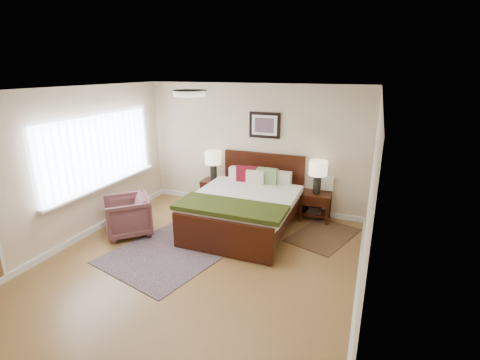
{
  "coord_description": "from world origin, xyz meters",
  "views": [
    {
      "loc": [
        2.21,
        -3.94,
        2.75
      ],
      "look_at": [
        0.29,
        1.01,
        1.05
      ],
      "focal_mm": 26.0,
      "sensor_mm": 36.0,
      "label": 1
    }
  ],
  "objects_px": {
    "lamp_right": "(318,171)",
    "armchair": "(128,216)",
    "nightstand_right": "(316,203)",
    "rug_persian": "(178,248)",
    "bed": "(246,201)",
    "nightstand_left": "(213,186)",
    "lamp_left": "(213,160)"
  },
  "relations": [
    {
      "from": "lamp_left",
      "to": "nightstand_right",
      "type": "bearing_deg",
      "value": -0.36
    },
    {
      "from": "bed",
      "to": "lamp_right",
      "type": "bearing_deg",
      "value": 36.86
    },
    {
      "from": "nightstand_right",
      "to": "lamp_left",
      "type": "relative_size",
      "value": 0.9
    },
    {
      "from": "bed",
      "to": "rug_persian",
      "type": "relative_size",
      "value": 0.98
    },
    {
      "from": "bed",
      "to": "lamp_left",
      "type": "bearing_deg",
      "value": 140.91
    },
    {
      "from": "nightstand_right",
      "to": "rug_persian",
      "type": "height_order",
      "value": "nightstand_right"
    },
    {
      "from": "bed",
      "to": "lamp_left",
      "type": "distance_m",
      "value": 1.38
    },
    {
      "from": "lamp_left",
      "to": "lamp_right",
      "type": "distance_m",
      "value": 2.12
    },
    {
      "from": "bed",
      "to": "lamp_right",
      "type": "height_order",
      "value": "bed"
    },
    {
      "from": "bed",
      "to": "nightstand_right",
      "type": "height_order",
      "value": "bed"
    },
    {
      "from": "nightstand_right",
      "to": "bed",
      "type": "bearing_deg",
      "value": -143.58
    },
    {
      "from": "bed",
      "to": "rug_persian",
      "type": "height_order",
      "value": "bed"
    },
    {
      "from": "nightstand_left",
      "to": "armchair",
      "type": "bearing_deg",
      "value": -114.62
    },
    {
      "from": "bed",
      "to": "lamp_left",
      "type": "xyz_separation_m",
      "value": [
        -1.02,
        0.83,
        0.44
      ]
    },
    {
      "from": "bed",
      "to": "nightstand_right",
      "type": "relative_size",
      "value": 3.93
    },
    {
      "from": "rug_persian",
      "to": "lamp_right",
      "type": "bearing_deg",
      "value": 60.29
    },
    {
      "from": "armchair",
      "to": "rug_persian",
      "type": "bearing_deg",
      "value": 37.99
    },
    {
      "from": "nightstand_right",
      "to": "armchair",
      "type": "xyz_separation_m",
      "value": [
        -2.92,
        -1.76,
        -0.0
      ]
    },
    {
      "from": "lamp_left",
      "to": "lamp_right",
      "type": "xyz_separation_m",
      "value": [
        2.12,
        0.0,
        -0.0
      ]
    },
    {
      "from": "nightstand_left",
      "to": "lamp_left",
      "type": "relative_size",
      "value": 0.9
    },
    {
      "from": "bed",
      "to": "nightstand_left",
      "type": "relative_size",
      "value": 3.93
    },
    {
      "from": "nightstand_right",
      "to": "armchair",
      "type": "height_order",
      "value": "armchair"
    },
    {
      "from": "lamp_left",
      "to": "lamp_right",
      "type": "height_order",
      "value": "lamp_left"
    },
    {
      "from": "nightstand_right",
      "to": "nightstand_left",
      "type": "bearing_deg",
      "value": -179.82
    },
    {
      "from": "armchair",
      "to": "bed",
      "type": "bearing_deg",
      "value": 73.73
    },
    {
      "from": "bed",
      "to": "armchair",
      "type": "distance_m",
      "value": 2.06
    },
    {
      "from": "nightstand_right",
      "to": "lamp_right",
      "type": "height_order",
      "value": "lamp_right"
    },
    {
      "from": "nightstand_left",
      "to": "rug_persian",
      "type": "bearing_deg",
      "value": -82.24
    },
    {
      "from": "nightstand_left",
      "to": "nightstand_right",
      "type": "bearing_deg",
      "value": 0.18
    },
    {
      "from": "lamp_right",
      "to": "armchair",
      "type": "xyz_separation_m",
      "value": [
        -2.92,
        -1.77,
        -0.63
      ]
    },
    {
      "from": "armchair",
      "to": "rug_persian",
      "type": "xyz_separation_m",
      "value": [
        1.06,
        -0.16,
        -0.33
      ]
    },
    {
      "from": "nightstand_right",
      "to": "rug_persian",
      "type": "relative_size",
      "value": 0.25
    }
  ]
}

